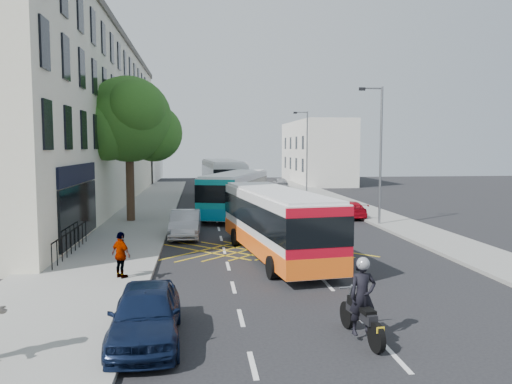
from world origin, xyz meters
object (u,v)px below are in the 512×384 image
object	(u,v)px
bus_far	(222,178)
red_hatchback	(348,209)
street_tree	(129,120)
lamp_near	(379,148)
distant_car_dark	(253,179)
parked_car_blue	(146,314)
distant_car_grey	(239,182)
bus_mid	(236,193)
motorbike	(362,301)
lamp_far	(306,148)
distant_car_silver	(280,183)
bus_near	(276,222)
parked_car_silver	(185,224)
pedestrian_far	(121,255)

from	to	relation	value
bus_far	red_hatchback	xyz separation A→B (m)	(7.64, -13.84, -1.27)
street_tree	red_hatchback	size ratio (longest dim) A/B	2.29
lamp_near	distant_car_dark	size ratio (longest dim) A/B	2.27
bus_far	distant_car_dark	distance (m)	17.81
parked_car_blue	distant_car_grey	distance (m)	46.29
bus_mid	motorbike	distance (m)	22.50
bus_far	lamp_far	bearing A→B (deg)	13.44
lamp_near	distant_car_silver	distance (m)	27.91
street_tree	bus_near	xyz separation A→B (m)	(7.42, -10.55, -4.79)
lamp_near	red_hatchback	xyz separation A→B (m)	(-0.70, 3.57, -4.06)
street_tree	red_hatchback	bearing A→B (deg)	2.46
bus_far	parked_car_silver	distance (m)	20.07
bus_mid	parked_car_blue	bearing A→B (deg)	-81.78
lamp_near	distant_car_silver	size ratio (longest dim) A/B	2.19
lamp_near	distant_car_silver	world-z (taller)	lamp_near
parked_car_blue	distant_car_dark	xyz separation A→B (m)	(8.18, 50.95, -0.11)
parked_car_blue	motorbike	bearing A→B (deg)	-6.79
bus_near	bus_mid	world-z (taller)	bus_mid
street_tree	parked_car_blue	xyz separation A→B (m)	(2.91, -19.38, -5.60)
parked_car_silver	red_hatchback	bearing A→B (deg)	31.18
parked_car_silver	distant_car_silver	bearing A→B (deg)	73.31
bus_near	lamp_near	bearing A→B (deg)	38.18
street_tree	parked_car_silver	world-z (taller)	street_tree
distant_car_grey	pedestrian_far	size ratio (longest dim) A/B	2.61
motorbike	distant_car_dark	xyz separation A→B (m)	(3.01, 51.41, -0.38)
bus_far	distant_car_grey	bearing A→B (deg)	74.75
parked_car_blue	distant_car_grey	size ratio (longest dim) A/B	0.97
bus_mid	motorbike	xyz separation A→B (m)	(1.37, -22.45, -0.59)
parked_car_silver	distant_car_dark	xyz separation A→B (m)	(7.61, 36.96, -0.12)
lamp_near	bus_mid	size ratio (longest dim) A/B	0.75
red_hatchback	pedestrian_far	size ratio (longest dim) A/B	2.40
parked_car_blue	parked_car_silver	world-z (taller)	parked_car_silver
lamp_near	street_tree	bearing A→B (deg)	168.60
parked_car_blue	distant_car_silver	world-z (taller)	parked_car_blue
red_hatchback	distant_car_silver	bearing A→B (deg)	-91.14
bus_mid	distant_car_silver	size ratio (longest dim) A/B	2.92
distant_car_silver	red_hatchback	bearing A→B (deg)	90.38
street_tree	red_hatchback	distance (m)	15.15
red_hatchback	distant_car_dark	xyz separation A→B (m)	(-2.92, 30.97, 0.02)
lamp_far	distant_car_silver	distance (m)	8.68
parked_car_silver	red_hatchback	world-z (taller)	parked_car_silver
street_tree	lamp_near	bearing A→B (deg)	-11.40
parked_car_blue	red_hatchback	size ratio (longest dim) A/B	1.06
lamp_far	motorbike	bearing A→B (deg)	-100.19
lamp_near	parked_car_blue	size ratio (longest dim) A/B	1.96
parked_car_blue	parked_car_silver	size ratio (longest dim) A/B	0.96
distant_car_dark	pedestrian_far	distance (m)	46.42
bus_near	bus_far	bearing A→B (deg)	84.44
distant_car_silver	pedestrian_far	bearing A→B (deg)	71.71
motorbike	distant_car_dark	world-z (taller)	motorbike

